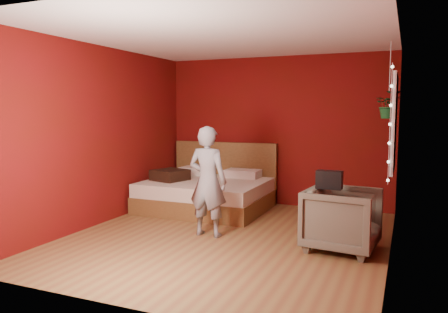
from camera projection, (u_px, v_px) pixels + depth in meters
floor at (227, 237)px, 5.75m from camera, size 4.50×4.50×0.00m
room_walls at (228, 109)px, 5.58m from camera, size 4.04×4.54×2.62m
window at (394, 123)px, 5.66m from camera, size 0.05×0.97×1.27m
fairy_lights at (390, 124)px, 5.19m from camera, size 0.04×0.04×1.45m
bed at (209, 192)px, 7.42m from camera, size 1.98×1.68×1.09m
person at (208, 181)px, 5.75m from camera, size 0.54×0.37×1.46m
armchair at (342, 219)px, 5.18m from camera, size 0.91×0.89×0.75m
handbag at (329, 180)px, 5.10m from camera, size 0.30×0.16×0.21m
throw_pillow at (170, 175)px, 7.35m from camera, size 0.62×0.62×0.18m
hanging_plant at (389, 105)px, 5.99m from camera, size 0.35×0.31×1.05m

